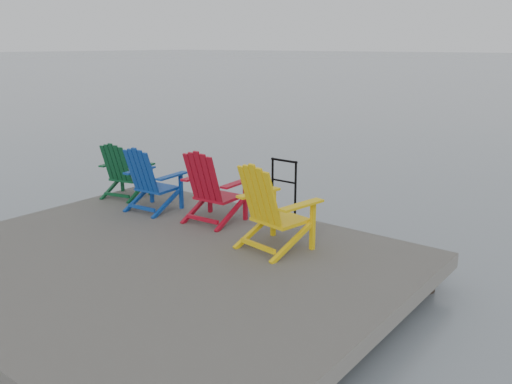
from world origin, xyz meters
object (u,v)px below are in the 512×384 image
Objects in this scene: handrail at (284,182)px; chair_blue at (151,179)px; chair_green at (123,170)px; chair_yellow at (272,207)px; chair_red at (212,186)px.

chair_blue reaches higher than handrail.
chair_green reaches higher than handrail.
chair_green is 0.84× the size of chair_yellow.
chair_blue is 0.90× the size of chair_yellow.
chair_red is at bearing -124.23° from handrail.
handrail is 1.15m from chair_red.
chair_yellow is (0.74, -1.32, 0.05)m from handrail.
chair_green is 3.56m from chair_yellow.
chair_blue is (-1.83, -1.12, -0.01)m from handrail.
chair_red is (1.18, 0.17, 0.03)m from chair_blue.
chair_green is 2.15m from chair_red.
handrail is 0.85× the size of chair_blue.
chair_green is 1.00m from chair_blue.
handrail is 0.77× the size of chair_yellow.
chair_red reaches higher than chair_blue.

